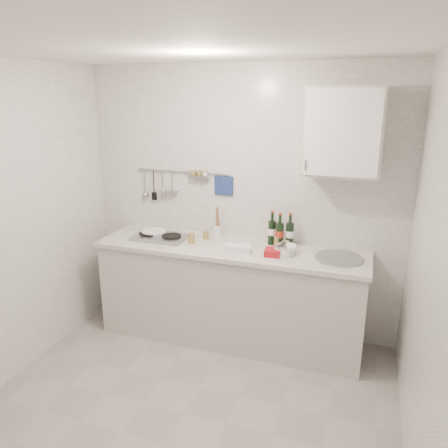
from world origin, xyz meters
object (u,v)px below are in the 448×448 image
plate_stack_hob (153,233)px  utensil_crock (217,231)px  wall_cabinet (344,132)px  plate_stack_sink (284,250)px  wine_bottles (280,229)px

plate_stack_hob → utensil_crock: size_ratio=0.85×
plate_stack_hob → wall_cabinet: bearing=2.3°
wall_cabinet → plate_stack_sink: (-0.41, -0.16, -0.99)m
utensil_crock → wine_bottles: bearing=-2.7°
wall_cabinet → plate_stack_hob: 1.98m
wall_cabinet → utensil_crock: wall_cabinet is taller
wine_bottles → plate_stack_sink: bearing=-69.0°
wine_bottles → utensil_crock: size_ratio=1.01×
plate_stack_hob → utensil_crock: 0.63m
wall_cabinet → wine_bottles: size_ratio=2.26×
plate_stack_hob → plate_stack_sink: 1.30m
plate_stack_sink → utensil_crock: (-0.69, 0.23, 0.03)m
plate_stack_hob → wine_bottles: (1.22, 0.11, 0.13)m
wall_cabinet → wine_bottles: bearing=174.8°
wine_bottles → plate_stack_hob: bearing=-174.7°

